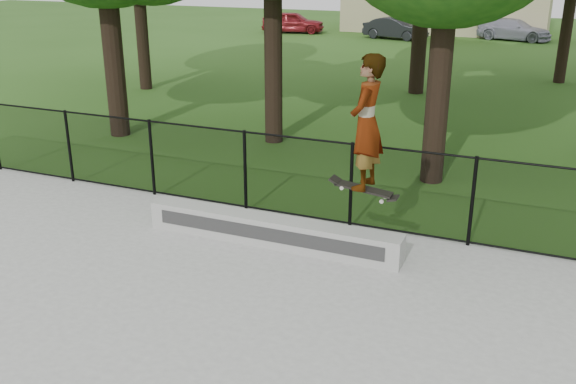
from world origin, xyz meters
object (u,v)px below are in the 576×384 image
at_px(grind_ledge, 271,231).
at_px(skater_airborne, 367,125).
at_px(car_a, 293,22).
at_px(car_c, 514,30).
at_px(car_b, 395,28).

height_order(grind_ledge, skater_airborne, skater_airborne).
xyz_separation_m(grind_ledge, car_a, (-11.44, 28.49, 0.35)).
height_order(grind_ledge, car_a, car_a).
bearing_deg(car_c, car_a, 109.50).
bearing_deg(car_a, skater_airborne, -169.13).
height_order(car_a, car_b, car_a).
distance_m(grind_ledge, car_a, 30.71).
relative_size(car_c, skater_airborne, 1.78).
relative_size(car_a, skater_airborne, 1.80).
xyz_separation_m(car_a, skater_airborne, (12.99, -28.63, 1.60)).
relative_size(car_b, car_c, 0.88).
height_order(car_b, skater_airborne, skater_airborne).
height_order(grind_ledge, car_c, car_c).
height_order(car_c, skater_airborne, skater_airborne).
relative_size(grind_ledge, car_b, 1.32).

